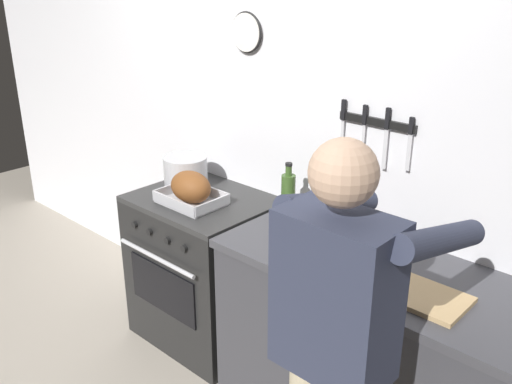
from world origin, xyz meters
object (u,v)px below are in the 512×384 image
bottle_olive_oil (288,195)px  bottle_wine_red (330,207)px  bottle_vinegar (336,203)px  stove (205,268)px  stock_pot (186,172)px  person_cook (337,342)px  cutting_board (420,295)px  roasting_pan (191,189)px

bottle_olive_oil → bottle_wine_red: size_ratio=0.93×
bottle_vinegar → bottle_olive_oil: 0.25m
stove → stock_pot: stock_pot is taller
stock_pot → bottle_vinegar: bearing=10.6°
person_cook → bottle_wine_red: size_ratio=5.16×
person_cook → cutting_board: 0.52m
stock_pot → stove: bearing=-15.3°
cutting_board → bottle_olive_oil: 0.90m
person_cook → bottle_wine_red: 0.95m
cutting_board → bottle_wine_red: 0.67m
bottle_olive_oil → bottle_wine_red: bearing=1.6°
stove → bottle_olive_oil: size_ratio=3.00×
bottle_vinegar → bottle_olive_oil: size_ratio=0.89×
bottle_vinegar → stove: bearing=-162.9°
stove → person_cook: 1.57m
stove → cutting_board: size_ratio=2.50×
person_cook → bottle_olive_oil: 1.11m
stove → bottle_vinegar: (0.74, 0.23, 0.56)m
cutting_board → bottle_vinegar: bearing=152.4°
bottle_vinegar → bottle_wine_red: bottle_wine_red is taller
person_cook → bottle_wine_red: (-0.57, 0.75, 0.08)m
bottle_olive_oil → bottle_wine_red: 0.25m
bottle_vinegar → stock_pot: bearing=-169.4°
stove → bottle_wine_red: size_ratio=2.80×
roasting_pan → bottle_vinegar: 0.80m
bottle_vinegar → cutting_board: bearing=-27.6°
person_cook → bottle_wine_red: bearing=31.6°
roasting_pan → bottle_wine_red: (0.76, 0.22, 0.05)m
bottle_vinegar → bottle_olive_oil: bottle_olive_oil is taller
cutting_board → bottle_olive_oil: (-0.86, 0.23, 0.12)m
bottle_vinegar → bottle_wine_red: (0.03, -0.10, 0.02)m
stove → person_cook: bearing=-24.8°
stove → person_cook: (1.35, -0.62, 0.50)m
bottle_vinegar → bottle_olive_oil: bearing=-153.7°
stock_pot → bottle_olive_oil: 0.72m
stock_pot → roasting_pan: bearing=-34.6°
stove → stock_pot: bearing=164.7°
person_cook → bottle_vinegar: (-0.60, 0.85, 0.06)m
cutting_board → bottle_vinegar: (-0.64, 0.34, 0.10)m
roasting_pan → cutting_board: (1.37, -0.02, -0.07)m
person_cook → roasting_pan: 1.44m
stock_pot → bottle_wine_red: size_ratio=0.79×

